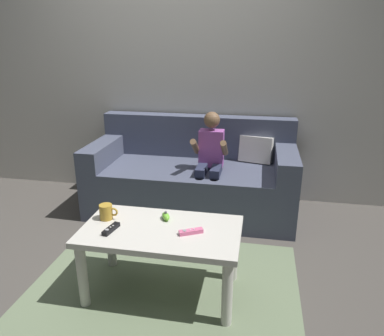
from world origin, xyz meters
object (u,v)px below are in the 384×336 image
object	(u,v)px
coffee_table	(161,240)
game_remote_pink_far_corner	(191,232)
game_remote_black_near_edge	(111,229)
coffee_mug	(106,212)
nunchuk_lime	(166,216)
person_seated_on_couch	(210,160)
couch	(193,178)

from	to	relation	value
coffee_table	game_remote_pink_far_corner	xyz separation A→B (m)	(0.19, -0.02, 0.09)
coffee_table	game_remote_black_near_edge	size ratio (longest dim) A/B	6.50
game_remote_pink_far_corner	coffee_mug	world-z (taller)	coffee_mug
nunchuk_lime	person_seated_on_couch	bearing A→B (deg)	81.15
person_seated_on_couch	nunchuk_lime	distance (m)	0.93
game_remote_pink_far_corner	coffee_mug	bearing A→B (deg)	171.47
person_seated_on_couch	nunchuk_lime	size ratio (longest dim) A/B	9.32
coffee_mug	coffee_table	bearing A→B (deg)	-9.03
coffee_mug	game_remote_pink_far_corner	bearing A→B (deg)	-8.53
game_remote_pink_far_corner	nunchuk_lime	bearing A→B (deg)	142.15
coffee_mug	game_remote_black_near_edge	bearing A→B (deg)	-58.55
coffee_table	nunchuk_lime	world-z (taller)	nunchuk_lime
game_remote_black_near_edge	game_remote_pink_far_corner	size ratio (longest dim) A/B	1.03
couch	game_remote_black_near_edge	world-z (taller)	couch
coffee_table	nunchuk_lime	distance (m)	0.15
couch	game_remote_pink_far_corner	xyz separation A→B (m)	(0.22, -1.24, 0.15)
coffee_mug	couch	bearing A→B (deg)	74.09
coffee_table	game_remote_pink_far_corner	distance (m)	0.21
couch	game_remote_black_near_edge	bearing A→B (deg)	-100.74
nunchuk_lime	coffee_mug	world-z (taller)	coffee_mug
game_remote_black_near_edge	nunchuk_lime	xyz separation A→B (m)	(0.28, 0.20, 0.01)
nunchuk_lime	coffee_mug	distance (m)	0.37
person_seated_on_couch	coffee_table	world-z (taller)	person_seated_on_couch
couch	coffee_table	distance (m)	1.21
person_seated_on_couch	coffee_mug	world-z (taller)	person_seated_on_couch
couch	coffee_mug	xyz separation A→B (m)	(-0.33, -1.15, 0.19)
couch	game_remote_pink_far_corner	world-z (taller)	couch
person_seated_on_couch	game_remote_black_near_edge	xyz separation A→B (m)	(-0.42, -1.12, -0.09)
person_seated_on_couch	couch	bearing A→B (deg)	135.59
couch	game_remote_pink_far_corner	distance (m)	1.26
game_remote_pink_far_corner	couch	bearing A→B (deg)	100.01
couch	person_seated_on_couch	distance (m)	0.35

